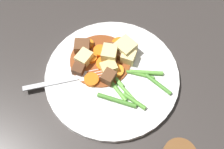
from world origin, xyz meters
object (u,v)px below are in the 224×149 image
(carrot_slice_0, at_px, (116,70))
(carrot_slice_6, at_px, (100,51))
(potato_chunk_2, at_px, (107,69))
(potato_chunk_3, at_px, (109,54))
(meat_chunk_0, at_px, (112,50))
(meat_chunk_3, at_px, (82,47))
(meat_chunk_1, at_px, (79,69))
(potato_chunk_0, at_px, (84,58))
(carrot_slice_1, at_px, (91,58))
(fork, at_px, (69,79))
(carrot_slice_5, at_px, (103,64))
(potato_chunk_4, at_px, (125,48))
(dinner_plate, at_px, (112,76))
(carrot_slice_4, at_px, (119,45))
(potato_chunk_1, at_px, (128,57))
(meat_chunk_4, at_px, (119,54))
(meat_chunk_2, at_px, (109,77))

(carrot_slice_0, relative_size, carrot_slice_6, 1.14)
(carrot_slice_0, height_order, potato_chunk_2, potato_chunk_2)
(carrot_slice_0, xyz_separation_m, potato_chunk_3, (0.03, -0.01, 0.01))
(meat_chunk_0, xyz_separation_m, meat_chunk_3, (0.04, 0.05, 0.00))
(meat_chunk_0, relative_size, meat_chunk_1, 1.22)
(potato_chunk_0, bearing_deg, carrot_slice_6, -92.63)
(carrot_slice_1, relative_size, fork, 0.15)
(carrot_slice_5, bearing_deg, meat_chunk_1, 69.92)
(potato_chunk_2, distance_m, meat_chunk_3, 0.08)
(meat_chunk_1, bearing_deg, meat_chunk_3, -40.20)
(carrot_slice_5, bearing_deg, potato_chunk_0, 40.37)
(meat_chunk_0, distance_m, fork, 0.11)
(carrot_slice_0, height_order, potato_chunk_4, potato_chunk_4)
(carrot_slice_5, height_order, meat_chunk_0, meat_chunk_0)
(carrot_slice_1, xyz_separation_m, potato_chunk_3, (-0.02, -0.03, 0.01))
(dinner_plate, bearing_deg, fork, 62.57)
(carrot_slice_0, height_order, carrot_slice_5, same)
(carrot_slice_4, relative_size, potato_chunk_2, 1.07)
(carrot_slice_4, relative_size, meat_chunk_1, 1.31)
(potato_chunk_3, bearing_deg, potato_chunk_4, -99.62)
(carrot_slice_4, height_order, carrot_slice_6, carrot_slice_6)
(dinner_plate, relative_size, potato_chunk_1, 10.11)
(carrot_slice_6, bearing_deg, meat_chunk_3, 42.22)
(meat_chunk_1, bearing_deg, carrot_slice_1, -75.83)
(potato_chunk_4, xyz_separation_m, meat_chunk_4, (-0.00, 0.02, -0.01))
(carrot_slice_6, bearing_deg, meat_chunk_2, 161.30)
(carrot_slice_0, height_order, potato_chunk_3, potato_chunk_3)
(carrot_slice_5, distance_m, meat_chunk_4, 0.04)
(potato_chunk_1, xyz_separation_m, meat_chunk_2, (-0.02, 0.06, -0.00))
(carrot_slice_6, relative_size, meat_chunk_4, 1.22)
(meat_chunk_2, bearing_deg, meat_chunk_0, -41.98)
(carrot_slice_6, bearing_deg, potato_chunk_0, 87.37)
(carrot_slice_6, distance_m, meat_chunk_3, 0.04)
(potato_chunk_1, bearing_deg, meat_chunk_2, 104.12)
(potato_chunk_1, xyz_separation_m, potato_chunk_4, (0.02, -0.01, 0.00))
(carrot_slice_6, bearing_deg, potato_chunk_4, -122.87)
(carrot_slice_5, bearing_deg, meat_chunk_0, -67.80)
(meat_chunk_0, height_order, meat_chunk_4, meat_chunk_0)
(carrot_slice_1, relative_size, potato_chunk_4, 0.66)
(meat_chunk_1, bearing_deg, potato_chunk_2, -126.94)
(potato_chunk_2, height_order, meat_chunk_4, potato_chunk_2)
(potato_chunk_2, xyz_separation_m, meat_chunk_0, (0.03, -0.04, -0.00))
(potato_chunk_2, bearing_deg, carrot_slice_0, -122.33)
(carrot_slice_6, height_order, meat_chunk_3, meat_chunk_3)
(potato_chunk_0, relative_size, meat_chunk_3, 1.00)
(carrot_slice_6, relative_size, potato_chunk_0, 0.86)
(potato_chunk_1, xyz_separation_m, meat_chunk_0, (0.03, 0.02, -0.00))
(potato_chunk_1, xyz_separation_m, potato_chunk_2, (0.00, 0.05, -0.00))
(carrot_slice_0, height_order, carrot_slice_1, carrot_slice_1)
(potato_chunk_2, distance_m, meat_chunk_4, 0.05)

